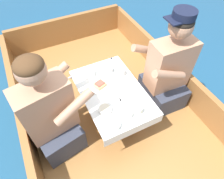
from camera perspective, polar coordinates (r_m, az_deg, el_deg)
name	(u,v)px	position (r m, az deg, el deg)	size (l,w,h in m)	color
ground_plane	(110,123)	(2.40, -0.67, -9.61)	(60.00, 60.00, 0.00)	navy
boat_deck	(110,117)	(2.28, -0.70, -7.81)	(1.72, 2.85, 0.28)	#9E6B38
gunwale_port	(26,133)	(1.99, -23.27, -11.28)	(0.06, 2.85, 0.33)	#936033
gunwale_starboard	(175,75)	(2.39, 17.51, 3.94)	(0.06, 2.85, 0.33)	#936033
bow_coaming	(67,29)	(3.03, -12.79, 16.39)	(1.60, 0.06, 0.38)	#936033
cockpit_table	(112,94)	(1.86, 0.00, -1.23)	(0.55, 0.84, 0.38)	#B2B2B7
person_port	(51,116)	(1.71, -17.13, -7.17)	(0.58, 0.52, 1.02)	#333847
person_starboard	(167,72)	(2.02, 15.51, 4.92)	(0.53, 0.45, 1.05)	#333847
plate_sandwich	(100,87)	(1.86, -3.50, 0.84)	(0.20, 0.20, 0.01)	white
plate_bread	(127,93)	(1.82, 4.29, -0.92)	(0.19, 0.19, 0.01)	white
sandwich	(100,85)	(1.84, -3.54, 1.40)	(0.12, 0.11, 0.05)	#E0BC7F
bowl_port_near	(105,109)	(1.68, -2.02, -5.65)	(0.11, 0.11, 0.04)	white
bowl_starboard_near	(89,73)	(1.98, -6.71, 4.84)	(0.13, 0.13, 0.04)	white
bowl_center_far	(112,124)	(1.60, 0.13, -9.77)	(0.13, 0.13, 0.04)	white
bowl_port_far	(126,113)	(1.66, 3.97, -6.59)	(0.12, 0.12, 0.04)	white
coffee_cup_port	(109,70)	(1.97, -0.94, 5.71)	(0.09, 0.06, 0.07)	white
coffee_cup_starboard	(122,72)	(1.95, 2.80, 4.93)	(0.09, 0.06, 0.06)	white
tin_can	(139,109)	(1.69, 7.71, -5.67)	(0.07, 0.07, 0.05)	silver
utensil_spoon_starboard	(111,61)	(2.11, -0.34, 8.01)	(0.12, 0.14, 0.01)	silver
utensil_knife_port	(139,100)	(1.78, 7.82, -3.02)	(0.16, 0.09, 0.00)	silver
utensil_spoon_center	(78,73)	(2.01, -9.70, 4.63)	(0.17, 0.05, 0.01)	silver
utensil_spoon_port	(149,113)	(1.71, 10.46, -6.65)	(0.16, 0.09, 0.01)	silver
utensil_fork_port	(121,104)	(1.73, 2.63, -4.27)	(0.06, 0.17, 0.00)	silver
utensil_fork_starboard	(109,61)	(2.11, -0.78, 8.02)	(0.14, 0.12, 0.00)	silver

